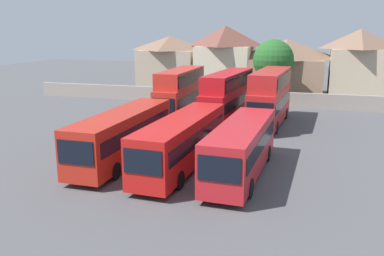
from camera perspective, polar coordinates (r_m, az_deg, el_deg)
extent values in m
plane|color=#4C4C4F|center=(44.34, 5.49, 1.82)|extent=(140.00, 140.00, 0.00)
cube|color=gray|center=(50.29, 6.90, 4.21)|extent=(56.00, 0.50, 1.80)
cube|color=#B52316|center=(28.76, -9.58, -0.82)|extent=(2.65, 11.91, 3.10)
cube|color=black|center=(23.67, -15.99, -3.35)|extent=(2.27, 0.09, 1.39)
cube|color=black|center=(28.67, -9.61, -0.10)|extent=(2.69, 10.96, 0.98)
cylinder|color=black|center=(25.48, -10.72, -5.93)|extent=(0.31, 1.10, 1.10)
cylinder|color=black|center=(26.62, -15.28, -5.33)|extent=(0.31, 1.10, 1.10)
cylinder|color=black|center=(31.89, -4.65, -1.77)|extent=(0.31, 1.10, 1.10)
cylinder|color=black|center=(32.81, -8.52, -1.44)|extent=(0.31, 1.10, 1.10)
cube|color=red|center=(26.90, -1.32, -1.71)|extent=(3.04, 12.10, 3.02)
cube|color=black|center=(21.50, -6.92, -4.75)|extent=(2.20, 0.18, 1.36)
cube|color=black|center=(26.81, -1.32, -0.97)|extent=(3.04, 11.14, 0.95)
cylinder|color=black|center=(23.61, -1.82, -7.28)|extent=(0.35, 1.11, 1.10)
cylinder|color=black|center=(24.48, -6.90, -6.61)|extent=(0.35, 1.11, 1.10)
cylinder|color=black|center=(30.32, 3.18, -2.55)|extent=(0.35, 1.11, 1.10)
cylinder|color=black|center=(31.00, -0.92, -2.17)|extent=(0.35, 1.11, 1.10)
cube|color=red|center=(25.64, 6.96, -2.64)|extent=(2.95, 11.09, 2.96)
cube|color=black|center=(20.40, 3.80, -5.78)|extent=(2.24, 0.16, 1.33)
cube|color=black|center=(25.55, 6.98, -1.88)|extent=(2.96, 10.21, 0.93)
cylinder|color=black|center=(22.68, 8.01, -8.31)|extent=(0.34, 1.11, 1.10)
cylinder|color=black|center=(23.17, 2.27, -7.69)|extent=(0.34, 1.11, 1.10)
cylinder|color=black|center=(29.05, 10.53, -3.49)|extent=(0.34, 1.11, 1.10)
cylinder|color=black|center=(29.44, 6.01, -3.11)|extent=(0.34, 1.11, 1.10)
cube|color=red|center=(41.54, -1.64, 3.81)|extent=(2.61, 10.50, 3.16)
cube|color=black|center=(36.56, -4.03, 3.06)|extent=(2.11, 0.12, 1.42)
cube|color=black|center=(41.48, -1.64, 4.33)|extent=(2.63, 9.67, 1.00)
cube|color=red|center=(41.46, -1.55, 7.10)|extent=(2.55, 9.98, 1.58)
cube|color=black|center=(41.46, -1.55, 7.10)|extent=(2.63, 9.46, 1.11)
cylinder|color=black|center=(38.45, -1.45, 0.91)|extent=(0.32, 1.11, 1.10)
cylinder|color=black|center=(39.13, -4.55, 1.09)|extent=(0.32, 1.11, 1.10)
cylinder|color=black|center=(44.57, 0.95, 2.66)|extent=(0.32, 1.11, 1.10)
cylinder|color=black|center=(45.15, -1.77, 2.80)|extent=(0.32, 1.11, 1.10)
cube|color=red|center=(40.54, 4.95, 3.39)|extent=(3.31, 11.35, 2.98)
cube|color=black|center=(35.20, 2.39, 2.48)|extent=(2.11, 0.25, 1.34)
cube|color=black|center=(40.47, 4.96, 3.89)|extent=(3.27, 10.46, 0.94)
cube|color=red|center=(40.47, 5.13, 6.65)|extent=(3.21, 10.79, 1.60)
cube|color=black|center=(40.47, 5.13, 6.65)|extent=(3.26, 10.24, 1.12)
cylinder|color=black|center=(37.23, 5.04, 0.44)|extent=(0.39, 1.12, 1.10)
cylinder|color=black|center=(37.88, 1.83, 0.72)|extent=(0.39, 1.12, 1.10)
cylinder|color=black|center=(43.80, 7.58, 2.35)|extent=(0.39, 1.12, 1.10)
cylinder|color=black|center=(44.35, 4.81, 2.56)|extent=(0.39, 1.12, 1.10)
cube|color=red|center=(39.94, 10.80, 3.20)|extent=(3.17, 10.74, 3.19)
cube|color=black|center=(34.71, 9.41, 2.37)|extent=(2.25, 0.21, 1.44)
cube|color=black|center=(39.88, 10.82, 3.75)|extent=(3.16, 9.89, 1.01)
cube|color=red|center=(39.85, 11.01, 6.71)|extent=(3.09, 10.21, 1.68)
cube|color=black|center=(39.85, 11.01, 6.71)|extent=(3.15, 9.68, 1.17)
cylinder|color=black|center=(36.87, 11.68, 0.08)|extent=(0.36, 1.12, 1.10)
cylinder|color=black|center=(37.25, 8.10, 0.37)|extent=(0.36, 1.12, 1.10)
cylinder|color=black|center=(43.25, 12.95, 1.98)|extent=(0.36, 1.12, 1.10)
cylinder|color=black|center=(43.57, 9.89, 2.21)|extent=(0.36, 1.12, 1.10)
cube|color=tan|center=(63.07, -3.05, 8.10)|extent=(8.55, 7.19, 6.02)
pyramid|color=brown|center=(62.82, -3.10, 11.77)|extent=(8.98, 7.55, 2.06)
cube|color=beige|center=(60.88, 4.66, 8.19)|extent=(7.67, 7.86, 6.70)
pyramid|color=brown|center=(60.63, 4.75, 12.71)|extent=(8.05, 8.25, 2.89)
cube|color=#9E7A60|center=(59.41, 12.93, 6.96)|extent=(10.14, 7.00, 5.03)
pyramid|color=brown|center=(59.12, 13.13, 10.68)|extent=(10.65, 7.35, 2.71)
cube|color=#C6B293|center=(59.53, 22.10, 7.06)|extent=(7.20, 6.18, 6.53)
pyramid|color=brown|center=(59.27, 22.49, 11.45)|extent=(7.56, 6.49, 2.61)
cylinder|color=brown|center=(52.17, 11.11, 5.41)|extent=(0.52, 0.52, 3.63)
sphere|color=#235B23|center=(51.81, 11.29, 9.32)|extent=(5.00, 5.00, 5.00)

